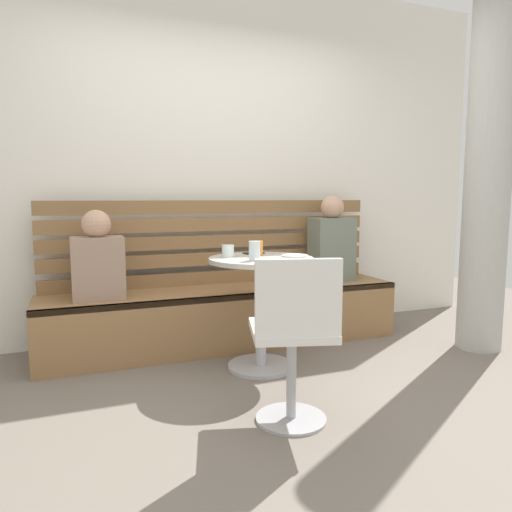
{
  "coord_description": "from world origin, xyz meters",
  "views": [
    {
      "loc": [
        -1.08,
        -2.17,
        1.12
      ],
      "look_at": [
        0.03,
        0.66,
        0.75
      ],
      "focal_mm": 33.23,
      "sensor_mm": 36.0,
      "label": 1
    }
  ],
  "objects_px": {
    "white_chair": "(294,335)",
    "person_child_left": "(98,260)",
    "cup_glass_tall": "(254,251)",
    "phone_on_table": "(254,253)",
    "cup_glass_short": "(228,251)",
    "booth_bench": "(226,317)",
    "person_adult": "(332,243)",
    "plate_small": "(295,256)",
    "cafe_table": "(261,291)",
    "cup_tumbler_orange": "(257,248)"
  },
  "relations": [
    {
      "from": "cup_glass_tall",
      "to": "cup_glass_short",
      "type": "bearing_deg",
      "value": 113.19
    },
    {
      "from": "booth_bench",
      "to": "cup_glass_tall",
      "type": "bearing_deg",
      "value": -92.66
    },
    {
      "from": "person_adult",
      "to": "phone_on_table",
      "type": "relative_size",
      "value": 5.01
    },
    {
      "from": "booth_bench",
      "to": "plate_small",
      "type": "xyz_separation_m",
      "value": [
        0.29,
        -0.58,
        0.52
      ]
    },
    {
      "from": "booth_bench",
      "to": "plate_small",
      "type": "relative_size",
      "value": 15.88
    },
    {
      "from": "booth_bench",
      "to": "white_chair",
      "type": "relative_size",
      "value": 3.18
    },
    {
      "from": "plate_small",
      "to": "cup_glass_short",
      "type": "bearing_deg",
      "value": 161.37
    },
    {
      "from": "cafe_table",
      "to": "person_child_left",
      "type": "relative_size",
      "value": 1.22
    },
    {
      "from": "person_adult",
      "to": "cup_glass_tall",
      "type": "relative_size",
      "value": 5.84
    },
    {
      "from": "white_chair",
      "to": "person_child_left",
      "type": "xyz_separation_m",
      "value": [
        -0.82,
        1.32,
        0.24
      ]
    },
    {
      "from": "white_chair",
      "to": "plate_small",
      "type": "relative_size",
      "value": 5.0
    },
    {
      "from": "cup_tumbler_orange",
      "to": "cafe_table",
      "type": "bearing_deg",
      "value": -97.25
    },
    {
      "from": "booth_bench",
      "to": "person_adult",
      "type": "xyz_separation_m",
      "value": [
        0.93,
        0.03,
        0.53
      ]
    },
    {
      "from": "booth_bench",
      "to": "person_adult",
      "type": "relative_size",
      "value": 3.85
    },
    {
      "from": "person_adult",
      "to": "plate_small",
      "type": "bearing_deg",
      "value": -136.08
    },
    {
      "from": "person_child_left",
      "to": "cup_tumbler_orange",
      "type": "xyz_separation_m",
      "value": [
        0.99,
        -0.42,
        0.08
      ]
    },
    {
      "from": "person_adult",
      "to": "plate_small",
      "type": "height_order",
      "value": "person_adult"
    },
    {
      "from": "cup_glass_tall",
      "to": "phone_on_table",
      "type": "distance_m",
      "value": 0.37
    },
    {
      "from": "cup_glass_short",
      "to": "white_chair",
      "type": "bearing_deg",
      "value": -87.76
    },
    {
      "from": "cafe_table",
      "to": "cup_glass_tall",
      "type": "distance_m",
      "value": 0.32
    },
    {
      "from": "plate_small",
      "to": "phone_on_table",
      "type": "bearing_deg",
      "value": 126.83
    },
    {
      "from": "booth_bench",
      "to": "phone_on_table",
      "type": "distance_m",
      "value": 0.62
    },
    {
      "from": "white_chair",
      "to": "cafe_table",
      "type": "bearing_deg",
      "value": 79.16
    },
    {
      "from": "person_adult",
      "to": "cup_tumbler_orange",
      "type": "distance_m",
      "value": 0.98
    },
    {
      "from": "white_chair",
      "to": "person_child_left",
      "type": "bearing_deg",
      "value": 121.89
    },
    {
      "from": "white_chair",
      "to": "person_adult",
      "type": "bearing_deg",
      "value": 53.75
    },
    {
      "from": "person_adult",
      "to": "cafe_table",
      "type": "bearing_deg",
      "value": -146.19
    },
    {
      "from": "phone_on_table",
      "to": "person_adult",
      "type": "bearing_deg",
      "value": -69.52
    },
    {
      "from": "white_chair",
      "to": "person_adult",
      "type": "xyz_separation_m",
      "value": [
        1.02,
        1.39,
        0.29
      ]
    },
    {
      "from": "plate_small",
      "to": "booth_bench",
      "type": "bearing_deg",
      "value": 116.2
    },
    {
      "from": "person_child_left",
      "to": "booth_bench",
      "type": "bearing_deg",
      "value": 2.18
    },
    {
      "from": "white_chair",
      "to": "person_child_left",
      "type": "relative_size",
      "value": 1.4
    },
    {
      "from": "cafe_table",
      "to": "cup_glass_tall",
      "type": "xyz_separation_m",
      "value": [
        -0.09,
        -0.12,
        0.28
      ]
    },
    {
      "from": "person_child_left",
      "to": "cup_glass_tall",
      "type": "distance_m",
      "value": 1.1
    },
    {
      "from": "booth_bench",
      "to": "phone_on_table",
      "type": "xyz_separation_m",
      "value": [
        0.1,
        -0.33,
        0.52
      ]
    },
    {
      "from": "cup_glass_tall",
      "to": "cup_tumbler_orange",
      "type": "height_order",
      "value": "cup_glass_tall"
    },
    {
      "from": "cup_glass_tall",
      "to": "phone_on_table",
      "type": "xyz_separation_m",
      "value": [
        0.13,
        0.34,
        -0.06
      ]
    },
    {
      "from": "cafe_table",
      "to": "person_child_left",
      "type": "xyz_separation_m",
      "value": [
        -0.98,
        0.51,
        0.19
      ]
    },
    {
      "from": "white_chair",
      "to": "phone_on_table",
      "type": "distance_m",
      "value": 1.09
    },
    {
      "from": "cup_glass_tall",
      "to": "plate_small",
      "type": "relative_size",
      "value": 0.71
    },
    {
      "from": "booth_bench",
      "to": "person_child_left",
      "type": "relative_size",
      "value": 4.46
    },
    {
      "from": "person_adult",
      "to": "cup_glass_short",
      "type": "relative_size",
      "value": 8.76
    },
    {
      "from": "cup_glass_short",
      "to": "plate_small",
      "type": "xyz_separation_m",
      "value": [
        0.42,
        -0.14,
        -0.03
      ]
    },
    {
      "from": "white_chair",
      "to": "cup_tumbler_orange",
      "type": "xyz_separation_m",
      "value": [
        0.17,
        0.9,
        0.33
      ]
    },
    {
      "from": "cup_tumbler_orange",
      "to": "cup_glass_tall",
      "type": "bearing_deg",
      "value": -116.0
    },
    {
      "from": "cafe_table",
      "to": "person_adult",
      "type": "height_order",
      "value": "person_adult"
    },
    {
      "from": "cafe_table",
      "to": "cup_glass_short",
      "type": "distance_m",
      "value": 0.34
    },
    {
      "from": "person_adult",
      "to": "phone_on_table",
      "type": "distance_m",
      "value": 0.9
    },
    {
      "from": "cup_glass_tall",
      "to": "person_child_left",
      "type": "bearing_deg",
      "value": 144.28
    },
    {
      "from": "cup_glass_short",
      "to": "cup_glass_tall",
      "type": "xyz_separation_m",
      "value": [
        0.1,
        -0.23,
        0.02
      ]
    }
  ]
}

